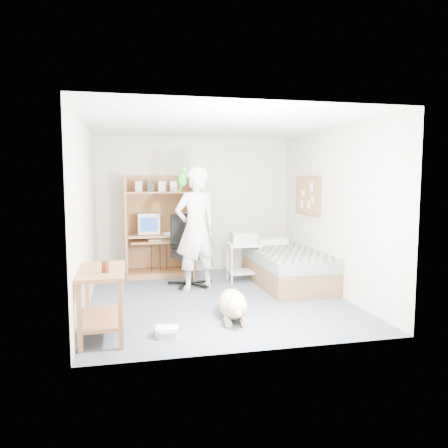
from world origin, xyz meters
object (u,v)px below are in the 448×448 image
printer_cart (243,256)px  person (196,229)px  computer_hutch (159,230)px  side_desk (102,292)px  dog (233,304)px  bed (286,267)px  office_chair (189,260)px

printer_cart → person: bearing=-155.4°
computer_hutch → person: (0.48, -1.15, 0.14)m
side_desk → person: bearing=53.2°
side_desk → dog: (1.56, 0.27, -0.31)m
bed → side_desk: (-2.85, -1.82, 0.21)m
dog → printer_cart: size_ratio=1.69×
person → dog: (0.22, -1.52, -0.78)m
office_chair → dog: office_chair is taller
bed → office_chair: bearing=170.0°
office_chair → dog: (0.29, -1.83, -0.23)m
bed → dog: bearing=-129.8°
person → printer_cart: size_ratio=2.93×
computer_hutch → side_desk: size_ratio=1.80×
office_chair → printer_cart: (0.94, 0.06, 0.02)m
dog → bed: bearing=56.9°
side_desk → printer_cart: size_ratio=1.53×
person → computer_hutch: bearing=-86.0°
computer_hutch → dog: computer_hutch is taller
bed → office_chair: (-1.59, 0.28, 0.12)m
side_desk → person: size_ratio=0.52×
side_desk → person: (1.33, 1.79, 0.46)m
computer_hutch → side_desk: 3.08m
bed → dog: 2.02m
bed → office_chair: 1.62m
person → printer_cart: person is taller
computer_hutch → side_desk: computer_hutch is taller
side_desk → printer_cart: bearing=44.3°
office_chair → printer_cart: bearing=-15.1°
dog → printer_cart: printer_cart is taller
bed → printer_cart: (-0.64, 0.34, 0.15)m
person → dog: person is taller
computer_hutch → office_chair: size_ratio=1.56×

